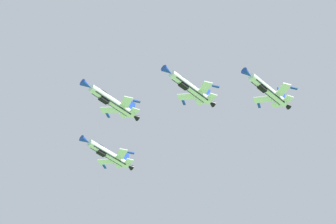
{
  "coord_description": "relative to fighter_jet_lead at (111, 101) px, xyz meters",
  "views": [
    {
      "loc": [
        3.0,
        -2.87,
        1.4
      ],
      "look_at": [
        -23.65,
        98.55,
        94.01
      ],
      "focal_mm": 68.37,
      "sensor_mm": 36.0,
      "label": 1
    }
  ],
  "objects": [
    {
      "name": "fighter_jet_lead",
      "position": [
        0.0,
        0.0,
        0.0
      ],
      "size": [
        11.01,
        14.58,
        4.38
      ],
      "rotation": [
        0.0,
        -0.19,
        2.63
      ],
      "color": "white"
    },
    {
      "name": "fighter_jet_left_wing",
      "position": [
        16.42,
        3.47,
        3.33
      ],
      "size": [
        11.05,
        14.58,
        4.39
      ],
      "rotation": [
        0.0,
        -0.14,
        2.63
      ],
      "color": "white"
    },
    {
      "name": "fighter_jet_right_wing",
      "position": [
        -6.71,
        17.38,
        0.19
      ],
      "size": [
        11.07,
        14.58,
        4.38
      ],
      "rotation": [
        0.0,
        -0.1,
        2.63
      ],
      "color": "white"
    },
    {
      "name": "fighter_jet_left_outer",
      "position": [
        32.52,
        8.52,
        3.35
      ],
      "size": [
        11.07,
        14.58,
        4.38
      ],
      "rotation": [
        0.0,
        -0.1,
        2.63
      ],
      "color": "white"
    }
  ]
}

